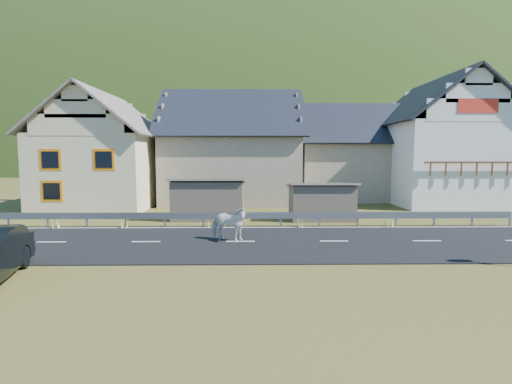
{
  "coord_description": "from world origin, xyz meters",
  "views": [
    {
      "loc": [
        0.42,
        -16.7,
        3.78
      ],
      "look_at": [
        0.69,
        2.15,
        1.95
      ],
      "focal_mm": 28.0,
      "sensor_mm": 36.0,
      "label": 1
    }
  ],
  "objects": [
    {
      "name": "horse",
      "position": [
        -0.53,
        0.18,
        0.78
      ],
      "size": [
        1.39,
        1.92,
        1.48
      ],
      "primitive_type": "imported",
      "rotation": [
        0.0,
        0.0,
        1.19
      ],
      "color": "silver",
      "rests_on": "road"
    },
    {
      "name": "house_stone_a",
      "position": [
        -1.0,
        15.0,
        4.63
      ],
      "size": [
        10.8,
        9.8,
        8.9
      ],
      "color": "gray",
      "rests_on": "ground"
    },
    {
      "name": "shed_left",
      "position": [
        -2.0,
        6.5,
        1.1
      ],
      "size": [
        4.3,
        3.3,
        2.4
      ],
      "primitive_type": "cube",
      "color": "#6E6151",
      "rests_on": "ground"
    },
    {
      "name": "ground",
      "position": [
        0.0,
        0.0,
        0.0
      ],
      "size": [
        160.0,
        160.0,
        0.0
      ],
      "primitive_type": "plane",
      "color": "#3D4212",
      "rests_on": "ground"
    },
    {
      "name": "house_white",
      "position": [
        15.0,
        14.0,
        5.06
      ],
      "size": [
        8.8,
        10.8,
        9.7
      ],
      "color": "silver",
      "rests_on": "ground"
    },
    {
      "name": "mountain",
      "position": [
        5.0,
        180.0,
        -20.0
      ],
      "size": [
        440.0,
        280.0,
        260.0
      ],
      "primitive_type": "ellipsoid",
      "color": "#213B12",
      "rests_on": "ground"
    },
    {
      "name": "lane_markings",
      "position": [
        0.0,
        0.0,
        0.04
      ],
      "size": [
        60.0,
        6.6,
        0.01
      ],
      "primitive_type": "cube",
      "color": "silver",
      "rests_on": "road"
    },
    {
      "name": "house_cream",
      "position": [
        -10.0,
        12.0,
        4.36
      ],
      "size": [
        7.8,
        9.8,
        8.3
      ],
      "color": "beige",
      "rests_on": "ground"
    },
    {
      "name": "shed_right",
      "position": [
        4.5,
        6.0,
        1.0
      ],
      "size": [
        3.8,
        2.9,
        2.2
      ],
      "primitive_type": "cube",
      "color": "#6E6151",
      "rests_on": "ground"
    },
    {
      "name": "guardrail",
      "position": [
        -0.0,
        3.68,
        0.56
      ],
      "size": [
        28.1,
        0.09,
        0.75
      ],
      "color": "#93969B",
      "rests_on": "ground"
    },
    {
      "name": "conifer_patch",
      "position": [
        -55.0,
        110.0,
        6.0
      ],
      "size": [
        76.0,
        50.0,
        28.0
      ],
      "primitive_type": "ellipsoid",
      "color": "black",
      "rests_on": "ground"
    },
    {
      "name": "road",
      "position": [
        0.0,
        0.0,
        0.02
      ],
      "size": [
        60.0,
        7.0,
        0.04
      ],
      "primitive_type": "cube",
      "color": "black",
      "rests_on": "ground"
    },
    {
      "name": "house_stone_b",
      "position": [
        9.0,
        17.0,
        4.24
      ],
      "size": [
        9.8,
        8.8,
        8.1
      ],
      "color": "gray",
      "rests_on": "ground"
    }
  ]
}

